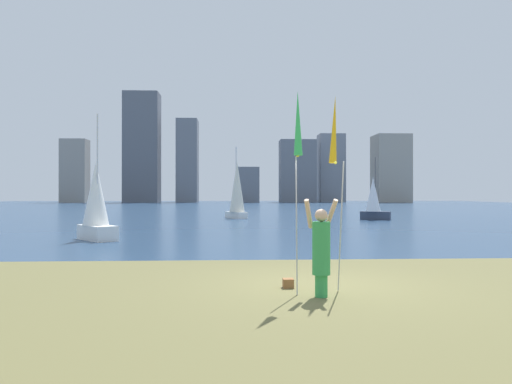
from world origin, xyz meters
TOP-DOWN VIEW (x-y plane):
  - ground at (0.00, 50.95)m, footprint 120.00×138.00m
  - person at (-0.20, -1.13)m, footprint 0.65×0.48m
  - kite_flag_left at (-0.62, -1.07)m, footprint 0.16×0.39m
  - kite_flag_right at (0.21, -0.32)m, footprint 0.16×1.04m
  - bag at (-0.70, -0.26)m, footprint 0.21×0.22m
  - sailboat_1 at (-7.33, 10.18)m, footprint 2.00×2.22m
  - sailboat_2 at (-1.39, 27.33)m, footprint 1.74×2.43m
  - sailboat_3 at (8.50, 24.73)m, footprint 2.19×1.53m
  - skyline_tower_0 at (-35.86, 97.28)m, footprint 5.46×4.22m
  - skyline_tower_1 at (-21.78, 99.66)m, footprint 7.69×5.90m
  - skyline_tower_2 at (-11.67, 99.94)m, footprint 4.66×6.51m
  - skyline_tower_3 at (1.88, 97.18)m, footprint 4.82×5.83m
  - skyline_tower_4 at (13.10, 98.50)m, footprint 7.97×5.01m
  - skyline_tower_5 at (21.47, 101.73)m, footprint 5.88×4.94m
  - skyline_tower_6 at (33.94, 96.69)m, footprint 7.51×6.84m

SIDE VIEW (x-z plane):
  - ground at x=0.00m, z-range -0.12..0.00m
  - bag at x=-0.70m, z-range 0.00..0.18m
  - person at x=-0.20m, z-range -0.02..1.77m
  - sailboat_1 at x=-7.33m, z-range -1.11..4.03m
  - sailboat_3 at x=8.50m, z-range -0.77..3.78m
  - sailboat_2 at x=-1.39m, z-range -0.62..4.91m
  - kite_flag_right at x=0.21m, z-range 1.17..4.98m
  - kite_flag_left at x=-0.62m, z-range 1.20..4.96m
  - skyline_tower_3 at x=1.88m, z-range 0.00..7.76m
  - skyline_tower_0 at x=-35.86m, z-range 0.00..13.76m
  - skyline_tower_4 at x=13.10m, z-range 0.00..14.00m
  - skyline_tower_6 at x=33.94m, z-range 0.00..15.06m
  - skyline_tower_5 at x=21.47m, z-range 0.00..15.75m
  - skyline_tower_2 at x=-11.67m, z-range 0.00..18.60m
  - skyline_tower_1 at x=-21.78m, z-range 0.00..24.52m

